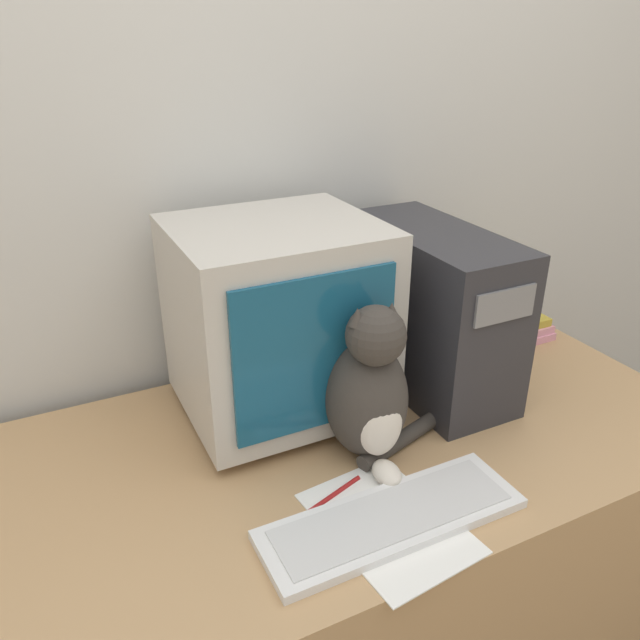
% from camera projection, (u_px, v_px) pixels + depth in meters
% --- Properties ---
extents(wall_back, '(7.00, 0.05, 2.50)m').
position_uv_depth(wall_back, '(248.00, 148.00, 1.45)').
color(wall_back, silver).
rests_on(wall_back, ground_plane).
extents(desk, '(1.64, 0.78, 0.72)m').
position_uv_depth(desk, '(334.00, 567.00, 1.46)').
color(desk, tan).
rests_on(desk, ground_plane).
extents(crt_monitor, '(0.41, 0.38, 0.43)m').
position_uv_depth(crt_monitor, '(278.00, 320.00, 1.33)').
color(crt_monitor, '#BCB7AD').
rests_on(crt_monitor, desk).
extents(computer_tower, '(0.21, 0.47, 0.38)m').
position_uv_depth(computer_tower, '(430.00, 309.00, 1.46)').
color(computer_tower, '#28282D').
rests_on(computer_tower, desk).
extents(keyboard, '(0.48, 0.15, 0.02)m').
position_uv_depth(keyboard, '(392.00, 518.00, 1.09)').
color(keyboard, silver).
rests_on(keyboard, desk).
extents(cat, '(0.27, 0.24, 0.34)m').
position_uv_depth(cat, '(370.00, 393.00, 1.22)').
color(cat, '#38332D').
rests_on(cat, desk).
extents(book_stack, '(0.16, 0.20, 0.06)m').
position_uv_depth(book_stack, '(512.00, 322.00, 1.76)').
color(book_stack, pink).
rests_on(book_stack, desk).
extents(pen, '(0.14, 0.05, 0.01)m').
position_uv_depth(pen, '(333.00, 495.00, 1.16)').
color(pen, maroon).
rests_on(pen, desk).
extents(paper_sheet, '(0.24, 0.32, 0.00)m').
position_uv_depth(paper_sheet, '(388.00, 523.00, 1.10)').
color(paper_sheet, white).
rests_on(paper_sheet, desk).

